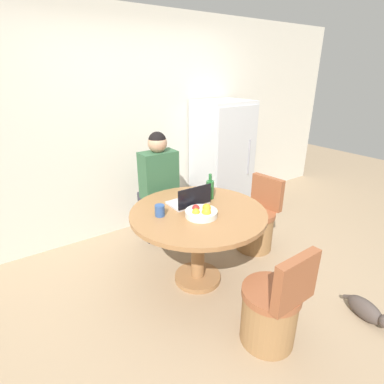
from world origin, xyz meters
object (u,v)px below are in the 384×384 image
(laptop, at_px, (190,201))
(bottle, at_px, (210,189))
(refrigerator, at_px, (222,160))
(chair_near_camera, at_px, (272,311))
(cat, at_px, (367,311))
(chair_right_side, at_px, (256,225))
(dining_table, at_px, (198,226))
(person_seated, at_px, (157,185))
(fruit_bowl, at_px, (202,213))

(laptop, distance_m, bottle, 0.25)
(refrigerator, height_order, chair_near_camera, refrigerator)
(chair_near_camera, distance_m, cat, 0.91)
(refrigerator, relative_size, cat, 3.62)
(chair_right_side, distance_m, chair_near_camera, 1.33)
(laptop, bearing_deg, dining_table, 85.35)
(dining_table, xyz_separation_m, chair_right_side, (0.90, 0.11, -0.32))
(refrigerator, xyz_separation_m, person_seated, (-1.13, -0.23, -0.05))
(refrigerator, relative_size, chair_near_camera, 1.89)
(chair_right_side, distance_m, laptop, 1.02)
(refrigerator, bearing_deg, fruit_bowl, -135.70)
(fruit_bowl, bearing_deg, bottle, 42.21)
(chair_near_camera, height_order, fruit_bowl, fruit_bowl)
(bottle, bearing_deg, cat, -66.90)
(refrigerator, distance_m, fruit_bowl, 1.69)
(dining_table, xyz_separation_m, cat, (0.85, -1.22, -0.51))
(dining_table, relative_size, cat, 2.83)
(dining_table, bearing_deg, laptop, 85.35)
(laptop, xyz_separation_m, bottle, (0.25, 0.01, 0.06))
(person_seated, bearing_deg, refrigerator, -168.55)
(chair_near_camera, relative_size, laptop, 2.34)
(refrigerator, height_order, laptop, refrigerator)
(person_seated, distance_m, laptop, 0.69)
(chair_right_side, xyz_separation_m, chair_near_camera, (-0.87, -1.01, 0.00))
(person_seated, distance_m, fruit_bowl, 0.95)
(laptop, distance_m, cat, 1.76)
(person_seated, xyz_separation_m, cat, (0.82, -2.06, -0.65))
(dining_table, bearing_deg, cat, -55.09)
(person_seated, xyz_separation_m, laptop, (-0.02, -0.68, 0.06))
(chair_right_side, bearing_deg, person_seated, -137.27)
(chair_near_camera, height_order, person_seated, person_seated)
(person_seated, distance_m, bottle, 0.72)
(chair_near_camera, xyz_separation_m, laptop, (-0.01, 1.06, 0.51))
(cat, bearing_deg, refrigerator, -177.88)
(dining_table, relative_size, person_seated, 0.92)
(dining_table, xyz_separation_m, laptop, (0.01, 0.16, 0.19))
(laptop, relative_size, fruit_bowl, 1.28)
(chair_right_side, height_order, laptop, laptop)
(chair_near_camera, xyz_separation_m, person_seated, (0.01, 1.74, 0.45))
(chair_right_side, relative_size, cat, 1.92)
(bottle, relative_size, cat, 0.58)
(chair_near_camera, bearing_deg, person_seated, -91.88)
(dining_table, height_order, fruit_bowl, fruit_bowl)
(dining_table, xyz_separation_m, bottle, (0.26, 0.17, 0.25))
(dining_table, bearing_deg, refrigerator, 42.57)
(person_seated, bearing_deg, dining_table, 87.51)
(dining_table, bearing_deg, person_seated, 87.51)
(laptop, bearing_deg, fruit_bowl, 78.52)
(dining_table, xyz_separation_m, fruit_bowl, (-0.04, -0.11, 0.19))
(person_seated, bearing_deg, fruit_bowl, 85.33)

